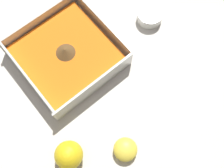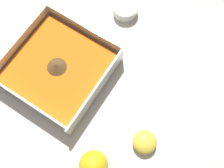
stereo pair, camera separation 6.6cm
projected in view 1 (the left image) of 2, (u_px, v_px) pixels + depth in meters
name	position (u px, v px, depth m)	size (l,w,h in m)	color
ground_plane	(73.00, 64.00, 0.71)	(4.00, 4.00, 0.00)	beige
square_dish	(68.00, 54.00, 0.70)	(0.25, 0.25, 0.06)	silver
spice_bowl	(150.00, 16.00, 0.75)	(0.07, 0.07, 0.03)	silver
lemon_squeezer	(66.00, 162.00, 0.60)	(0.19, 0.12, 0.07)	yellow
lemon_half	(125.00, 149.00, 0.63)	(0.06, 0.06, 0.03)	yellow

